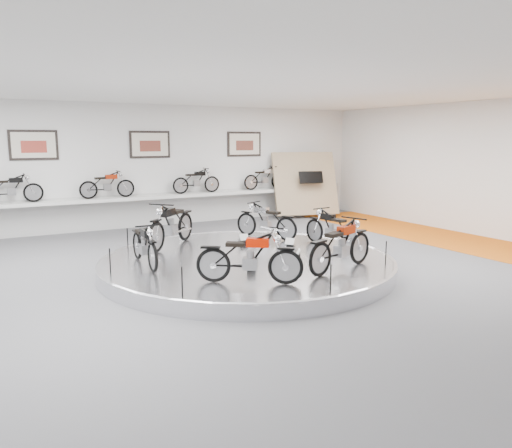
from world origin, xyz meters
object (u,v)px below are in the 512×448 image
display_platform (247,264)px  bike_f (332,228)px  bike_c (144,244)px  bike_e (341,245)px  bike_d (249,257)px  bike_a (266,221)px  bike_b (171,224)px  shelf (154,197)px

display_platform → bike_f: (2.29, -0.05, 0.61)m
display_platform → bike_c: bike_c is taller
bike_c → bike_e: size_ratio=0.90×
bike_d → display_platform: bearing=98.3°
bike_a → bike_e: bike_e is taller
bike_b → bike_e: 4.34m
shelf → bike_d: (-0.93, -8.20, -0.22)m
display_platform → shelf: size_ratio=0.58×
bike_c → bike_f: bike_f is taller
bike_e → shelf: bearing=80.8°
bike_c → bike_a: bearing=111.4°
bike_b → bike_e: bearing=77.2°
bike_a → shelf: bearing=-7.4°
shelf → bike_e: 8.34m
bike_e → bike_a: bearing=67.5°
bike_a → bike_e: (-0.35, -3.51, 0.03)m
bike_e → bike_d: bearing=161.4°
bike_f → bike_c: bearing=78.4°
bike_a → bike_d: (-2.38, -3.44, 0.01)m
bike_c → bike_f: 4.49m
bike_d → bike_e: bearing=33.8°
bike_f → display_platform: bearing=82.9°
display_platform → shelf: shelf is taller
bike_d → bike_e: bike_e is taller
bike_c → bike_b: bearing=145.7°
bike_b → bike_d: bike_b is taller
display_platform → bike_e: size_ratio=3.72×
shelf → bike_d: bike_d is taller
shelf → bike_e: bearing=-82.4°
display_platform → bike_e: 2.26m
display_platform → bike_c: size_ratio=4.15×
display_platform → bike_c: bearing=169.8°
shelf → bike_c: (-2.18, -6.01, -0.25)m
bike_c → shelf: bearing=162.5°
bike_b → bike_e: (2.14, -3.77, -0.04)m
shelf → bike_b: bike_b is taller
bike_b → bike_f: (3.34, -1.96, -0.09)m
display_platform → shelf: (0.00, 6.40, 0.85)m
bike_b → bike_e: size_ratio=1.08×
bike_e → bike_f: bike_e is taller
bike_b → bike_c: size_ratio=1.21×
bike_b → bike_f: 3.87m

